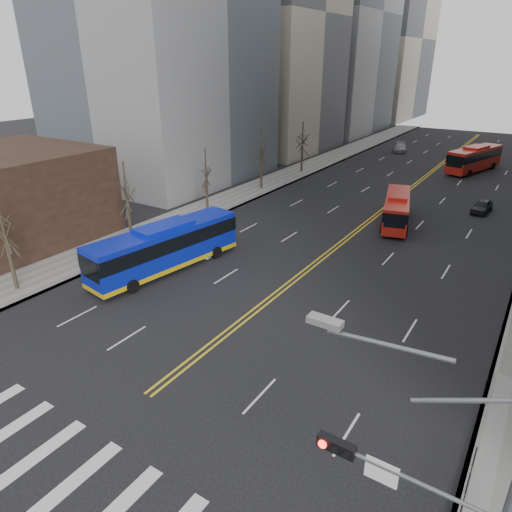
# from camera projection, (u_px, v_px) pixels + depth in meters

# --- Properties ---
(ground) EXTENTS (220.00, 220.00, 0.00)m
(ground) POSITION_uv_depth(u_px,v_px,m) (59.00, 465.00, 18.74)
(ground) COLOR black
(sidewalk_left) EXTENTS (5.00, 130.00, 0.15)m
(sidewalk_left) POSITION_uv_depth(u_px,v_px,m) (274.00, 181.00, 61.59)
(sidewalk_left) COLOR gray
(sidewalk_left) RESTS_ON ground
(crosswalk) EXTENTS (26.70, 4.00, 0.01)m
(crosswalk) POSITION_uv_depth(u_px,v_px,m) (59.00, 465.00, 18.74)
(crosswalk) COLOR silver
(crosswalk) RESTS_ON ground
(centerline) EXTENTS (0.55, 100.00, 0.01)m
(centerline) POSITION_uv_depth(u_px,v_px,m) (418.00, 183.00, 61.13)
(centerline) COLOR gold
(centerline) RESTS_ON ground
(signal_mast) EXTENTS (5.37, 0.37, 9.39)m
(signal_mast) POSITION_uv_depth(u_px,v_px,m) (436.00, 511.00, 11.50)
(signal_mast) COLOR slate
(signal_mast) RESTS_ON ground
(pedestrian_railing) EXTENTS (0.06, 6.06, 1.02)m
(pedestrian_railing) POSITION_uv_depth(u_px,v_px,m) (461.00, 511.00, 15.93)
(pedestrian_railing) COLOR black
(pedestrian_railing) RESTS_ON sidewalk_right
(street_trees) EXTENTS (35.20, 47.20, 7.60)m
(street_trees) POSITION_uv_depth(u_px,v_px,m) (300.00, 169.00, 46.99)
(street_trees) COLOR #32281F
(street_trees) RESTS_ON ground
(blue_bus) EXTENTS (4.66, 13.17, 3.74)m
(blue_bus) POSITION_uv_depth(u_px,v_px,m) (166.00, 246.00, 35.37)
(blue_bus) COLOR #0B1CB2
(blue_bus) RESTS_ON ground
(red_bus_near) EXTENTS (4.72, 10.04, 3.14)m
(red_bus_near) POSITION_uv_depth(u_px,v_px,m) (397.00, 207.00, 45.27)
(red_bus_near) COLOR red
(red_bus_near) RESTS_ON ground
(red_bus_far) EXTENTS (5.95, 11.96, 3.69)m
(red_bus_far) POSITION_uv_depth(u_px,v_px,m) (475.00, 157.00, 66.51)
(red_bus_far) COLOR red
(red_bus_far) RESTS_ON ground
(car_white) EXTENTS (2.58, 4.00, 1.24)m
(car_white) POSITION_uv_depth(u_px,v_px,m) (207.00, 246.00, 38.98)
(car_white) COLOR white
(car_white) RESTS_ON ground
(car_dark_mid) EXTENTS (1.96, 4.09, 1.35)m
(car_dark_mid) POSITION_uv_depth(u_px,v_px,m) (482.00, 206.00, 49.16)
(car_dark_mid) COLOR black
(car_dark_mid) RESTS_ON ground
(car_silver) EXTENTS (3.35, 5.41, 1.46)m
(car_silver) POSITION_uv_depth(u_px,v_px,m) (400.00, 147.00, 81.29)
(car_silver) COLOR gray
(car_silver) RESTS_ON ground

